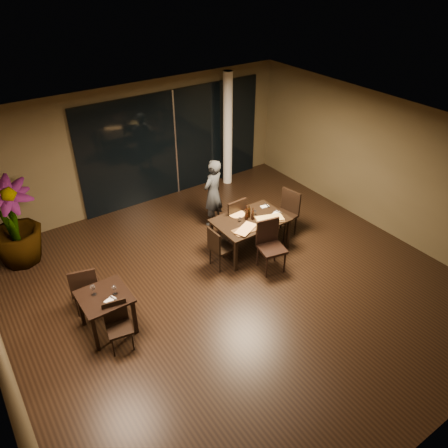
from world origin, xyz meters
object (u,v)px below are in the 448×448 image
at_px(main_table, 250,222).
at_px(chair_main_left, 219,246).
at_px(chair_side_far, 85,287).
at_px(potted_plant, 12,224).
at_px(bottle_a, 247,213).
at_px(bottle_b, 253,214).
at_px(bottle_c, 249,211).
at_px(chair_main_right, 287,211).
at_px(chair_main_far, 233,217).
at_px(diner, 213,193).
at_px(side_table, 105,302).
at_px(chair_main_near, 270,243).
at_px(chair_side_near, 118,322).

relative_size(main_table, chair_main_left, 1.65).
bearing_deg(chair_main_left, chair_side_far, 83.16).
distance_m(potted_plant, bottle_a, 4.69).
bearing_deg(bottle_a, bottle_b, -35.56).
bearing_deg(bottle_c, chair_main_right, -3.89).
bearing_deg(chair_main_left, chair_main_far, -52.97).
bearing_deg(bottle_b, main_table, 153.29).
bearing_deg(bottle_a, main_table, -39.93).
bearing_deg(main_table, chair_main_left, -171.49).
xyz_separation_m(diner, bottle_c, (0.11, -1.20, 0.09)).
relative_size(potted_plant, bottle_b, 6.76).
bearing_deg(side_table, bottle_c, 9.84).
height_order(chair_main_near, chair_main_right, chair_main_near).
height_order(side_table, diner, diner).
height_order(side_table, chair_main_right, chair_main_right).
distance_m(chair_main_far, potted_plant, 4.50).
relative_size(main_table, chair_side_near, 1.78).
height_order(chair_main_far, potted_plant, potted_plant).
distance_m(chair_side_far, chair_side_near, 1.06).
relative_size(bottle_a, bottle_b, 1.18).
distance_m(chair_main_far, chair_side_near, 3.60).
xyz_separation_m(chair_side_near, bottle_b, (3.41, 0.89, 0.42)).
relative_size(chair_main_far, diner, 0.64).
height_order(potted_plant, bottle_a, potted_plant).
bearing_deg(bottle_a, chair_main_far, 90.44).
height_order(side_table, chair_main_near, chair_main_near).
relative_size(main_table, bottle_a, 4.65).
distance_m(chair_side_near, bottle_b, 3.55).
bearing_deg(bottle_a, chair_side_near, -163.76).
bearing_deg(chair_side_far, bottle_c, -165.26).
bearing_deg(diner, chair_side_near, 13.20).
xyz_separation_m(potted_plant, bottle_a, (4.10, -2.29, -0.01)).
relative_size(chair_side_near, bottle_c, 2.88).
height_order(chair_main_far, chair_main_left, chair_main_far).
height_order(main_table, chair_main_near, chair_main_near).
distance_m(main_table, chair_main_left, 0.92).
bearing_deg(potted_plant, chair_main_far, -24.08).
distance_m(chair_main_far, chair_main_left, 1.05).
distance_m(chair_main_far, bottle_b, 0.63).
relative_size(chair_side_far, chair_side_near, 1.18).
distance_m(chair_main_near, diner, 2.02).
height_order(chair_side_far, chair_side_near, chair_side_far).
relative_size(chair_side_near, diner, 0.52).
relative_size(chair_main_near, diner, 0.65).
distance_m(chair_main_left, chair_main_right, 1.94).
relative_size(side_table, potted_plant, 0.43).
relative_size(chair_main_left, chair_main_right, 0.86).
xyz_separation_m(side_table, chair_main_far, (3.33, 1.01, -0.05)).
distance_m(chair_main_far, chair_side_far, 3.49).
bearing_deg(bottle_c, chair_side_near, -163.57).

